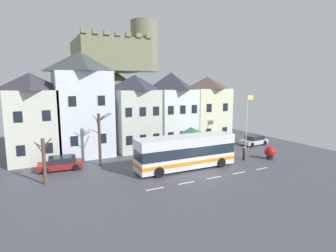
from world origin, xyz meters
TOP-DOWN VIEW (x-y plane):
  - ground_plane at (0.00, -0.00)m, footprint 40.00×60.00m
  - townhouse_00 at (-14.56, 12.44)m, footprint 5.19×6.95m
  - townhouse_01 at (-9.09, 12.39)m, footprint 6.23×6.84m
  - townhouse_02 at (-2.58, 11.65)m, footprint 5.33×5.37m
  - townhouse_03 at (3.04, 12.28)m, footprint 5.29×6.63m
  - townhouse_04 at (8.61, 11.51)m, footprint 5.61×5.09m
  - hilltop_castle at (0.64, 35.21)m, footprint 34.61×34.61m
  - transit_bus at (-0.97, 1.44)m, footprint 10.49×2.80m
  - bus_shelter at (2.06, 5.37)m, footprint 3.60×3.60m
  - parked_car_00 at (4.80, 6.59)m, footprint 4.26×2.17m
  - parked_car_01 at (13.39, 6.58)m, footprint 4.05×2.17m
  - parked_car_02 at (-12.33, 6.90)m, footprint 4.36×2.27m
  - pedestrian_00 at (4.85, 3.13)m, footprint 0.30×0.34m
  - pedestrian_01 at (6.54, 1.14)m, footprint 0.31×0.34m
  - pedestrian_02 at (3.04, 3.81)m, footprint 0.32×0.30m
  - public_bench at (2.92, 7.36)m, footprint 1.56×0.48m
  - flagpole at (9.73, 4.24)m, footprint 0.95×0.10m
  - harbour_buoy at (9.51, 0.14)m, footprint 1.24×1.24m
  - bare_tree_00 at (-8.45, 6.48)m, footprint 1.97×1.43m
  - bare_tree_01 at (-13.97, 3.16)m, footprint 1.47×1.08m

SIDE VIEW (x-z plane):
  - ground_plane at x=0.00m, z-range -0.06..0.00m
  - public_bench at x=2.92m, z-range 0.04..0.91m
  - parked_car_01 at x=13.39m, z-range -0.01..1.28m
  - parked_car_02 at x=-12.33m, z-range -0.01..1.30m
  - parked_car_00 at x=4.80m, z-range -0.01..1.32m
  - harbour_buoy at x=9.51m, z-range 0.07..1.56m
  - pedestrian_00 at x=4.85m, z-range 0.07..1.63m
  - pedestrian_02 at x=3.04m, z-range 0.08..1.65m
  - pedestrian_01 at x=6.54m, z-range 0.09..1.68m
  - transit_bus at x=-0.97m, z-range 0.01..3.40m
  - bare_tree_01 at x=-13.97m, z-range 0.11..4.14m
  - bus_shelter at x=2.06m, z-range 1.18..4.70m
  - bare_tree_00 at x=-8.45m, z-range 0.16..5.77m
  - flagpole at x=9.73m, z-range 0.56..7.80m
  - townhouse_04 at x=8.61m, z-range 0.00..9.60m
  - townhouse_02 at x=-2.58m, z-range 0.00..9.72m
  - townhouse_00 at x=-14.56m, z-range 0.00..9.81m
  - townhouse_03 at x=3.04m, z-range 0.00..10.16m
  - townhouse_01 at x=-9.09m, z-range 0.00..12.38m
  - hilltop_castle at x=0.64m, z-range -3.85..17.45m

